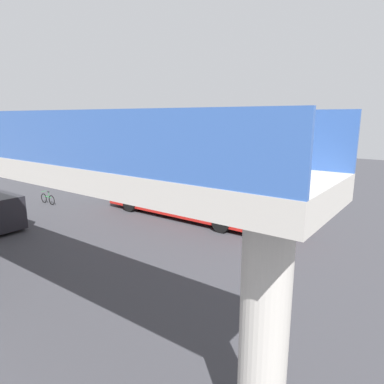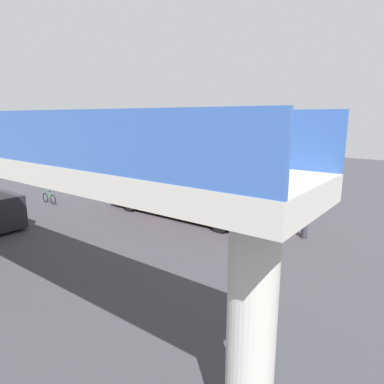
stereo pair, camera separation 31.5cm
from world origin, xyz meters
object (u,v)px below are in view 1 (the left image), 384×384
Objects in this scene: traffic_sign at (219,179)px; pedestrian at (306,222)px; city_bus at (183,188)px; bicycle_green at (48,199)px.

pedestrian is at bearing 155.93° from traffic_sign.
traffic_sign is (-0.13, -4.14, 0.01)m from city_bus.
bicycle_green is at bearing 13.12° from pedestrian.
city_bus is 7.85m from pedestrian.
bicycle_green is at bearing 36.37° from traffic_sign.
bicycle_green is (10.17, 3.44, -1.51)m from city_bus.
city_bus is 4.12× the size of traffic_sign.
pedestrian is (-7.75, -0.74, -1.00)m from city_bus.
traffic_sign is (7.62, -3.41, 1.00)m from pedestrian.
bicycle_green is 12.88m from traffic_sign.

